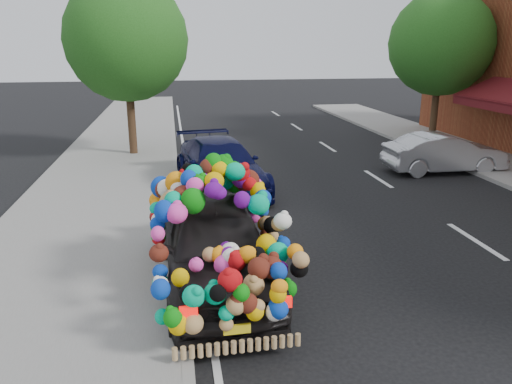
% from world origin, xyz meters
% --- Properties ---
extents(ground, '(100.00, 100.00, 0.00)m').
position_xyz_m(ground, '(0.00, 0.00, 0.00)').
color(ground, black).
rests_on(ground, ground).
extents(sidewalk, '(4.00, 60.00, 0.12)m').
position_xyz_m(sidewalk, '(-4.30, 0.00, 0.06)').
color(sidewalk, gray).
rests_on(sidewalk, ground).
extents(kerb, '(0.15, 60.00, 0.13)m').
position_xyz_m(kerb, '(-2.35, 0.00, 0.07)').
color(kerb, gray).
rests_on(kerb, ground).
extents(lane_markings, '(6.00, 50.00, 0.01)m').
position_xyz_m(lane_markings, '(3.60, 0.00, 0.01)').
color(lane_markings, silver).
rests_on(lane_markings, ground).
extents(tree_near_sidewalk, '(4.20, 4.20, 6.13)m').
position_xyz_m(tree_near_sidewalk, '(-3.80, 9.50, 4.02)').
color(tree_near_sidewalk, '#332114').
rests_on(tree_near_sidewalk, ground).
extents(tree_far_b, '(4.00, 4.00, 5.90)m').
position_xyz_m(tree_far_b, '(8.00, 10.00, 3.89)').
color(tree_far_b, '#332114').
rests_on(tree_far_b, ground).
extents(plush_art_car, '(2.21, 4.52, 2.10)m').
position_xyz_m(plush_art_car, '(-1.80, -1.07, 1.07)').
color(plush_art_car, black).
rests_on(plush_art_car, ground).
extents(navy_sedan, '(2.57, 4.88, 1.35)m').
position_xyz_m(navy_sedan, '(-1.15, 4.71, 0.67)').
color(navy_sedan, black).
rests_on(navy_sedan, ground).
extents(silver_hatchback, '(3.71, 1.35, 1.22)m').
position_xyz_m(silver_hatchback, '(5.93, 5.46, 0.61)').
color(silver_hatchback, '#ABACB2').
rests_on(silver_hatchback, ground).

